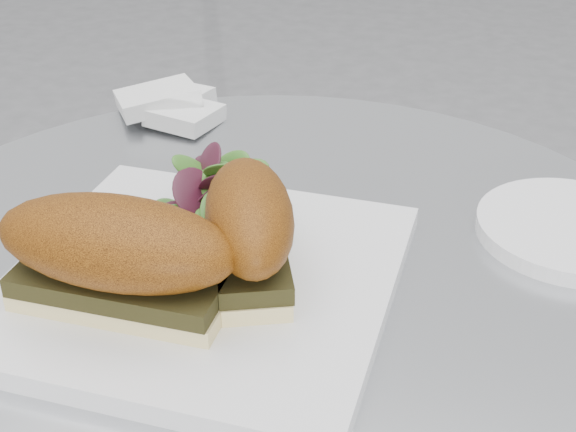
# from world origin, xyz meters

# --- Properties ---
(plate) EXTENTS (0.28, 0.28, 0.02)m
(plate) POSITION_xyz_m (-0.04, -0.04, 0.74)
(plate) COLOR white
(plate) RESTS_ON table
(sandwich_left) EXTENTS (0.17, 0.08, 0.08)m
(sandwich_left) POSITION_xyz_m (-0.08, -0.10, 0.79)
(sandwich_left) COLOR beige
(sandwich_left) RESTS_ON plate
(sandwich_right) EXTENTS (0.11, 0.15, 0.08)m
(sandwich_right) POSITION_xyz_m (-0.00, -0.04, 0.79)
(sandwich_right) COLOR beige
(sandwich_right) RESTS_ON plate
(salad) EXTENTS (0.11, 0.11, 0.05)m
(salad) POSITION_xyz_m (-0.05, 0.03, 0.77)
(salad) COLOR #548E2E
(salad) RESTS_ON plate
(napkin) EXTENTS (0.14, 0.14, 0.02)m
(napkin) POSITION_xyz_m (-0.18, 0.24, 0.74)
(napkin) COLOR white
(napkin) RESTS_ON table
(saucer) EXTENTS (0.16, 0.16, 0.01)m
(saucer) POSITION_xyz_m (0.23, 0.11, 0.74)
(saucer) COLOR white
(saucer) RESTS_ON table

